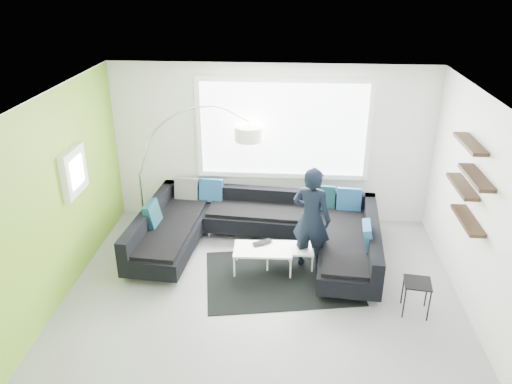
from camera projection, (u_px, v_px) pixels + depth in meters
ground at (262, 300)px, 6.93m from camera, size 5.50×5.50×0.00m
room_shell at (266, 174)px, 6.36m from camera, size 5.54×5.04×2.82m
sectional_sofa at (257, 235)px, 7.89m from camera, size 3.90×2.60×0.80m
rug at (281, 277)px, 7.42m from camera, size 2.43×1.95×0.01m
coffee_table at (276, 257)px, 7.60m from camera, size 1.14×0.69×0.37m
arc_lamp at (139, 175)px, 8.15m from camera, size 2.17×1.04×2.23m
side_table at (416, 297)px, 6.60m from camera, size 0.39×0.39×0.47m
person at (311, 219)px, 7.39m from camera, size 0.86×0.79×1.63m
laptop at (264, 244)px, 7.57m from camera, size 0.49×0.48×0.02m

